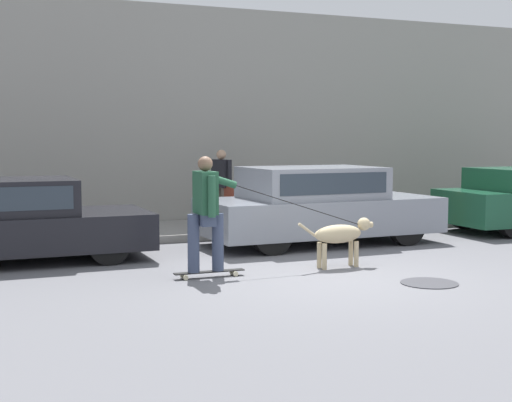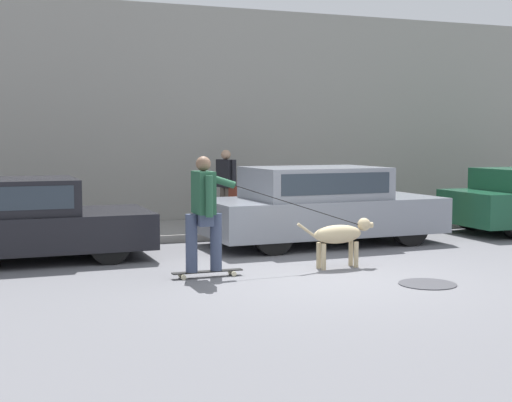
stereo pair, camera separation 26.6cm
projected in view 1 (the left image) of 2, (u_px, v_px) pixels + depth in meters
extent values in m
plane|color=slate|center=(324.00, 278.00, 9.64)|extent=(36.00, 36.00, 0.00)
cube|color=gray|center=(190.00, 117.00, 15.35)|extent=(32.00, 0.30, 4.70)
cube|color=gray|center=(209.00, 229.00, 14.31)|extent=(30.00, 2.32, 0.14)
cylinder|color=black|center=(91.00, 232.00, 12.08)|extent=(0.63, 0.21, 0.63)
cylinder|color=black|center=(109.00, 244.00, 10.64)|extent=(0.63, 0.21, 0.63)
cube|color=black|center=(19.00, 232.00, 10.88)|extent=(3.94, 1.86, 0.55)
cube|color=black|center=(8.00, 197.00, 10.78)|extent=(1.98, 1.65, 0.53)
cube|color=#28333D|center=(11.00, 199.00, 10.02)|extent=(1.72, 0.03, 0.34)
cylinder|color=black|center=(359.00, 217.00, 14.03)|extent=(0.68, 0.22, 0.68)
cylinder|color=black|center=(407.00, 226.00, 12.59)|extent=(0.68, 0.22, 0.68)
cylinder|color=black|center=(235.00, 224.00, 12.98)|extent=(0.68, 0.22, 0.68)
cylinder|color=black|center=(272.00, 234.00, 11.53)|extent=(0.68, 0.22, 0.68)
cube|color=gray|center=(320.00, 215.00, 12.77)|extent=(4.30, 1.98, 0.62)
cube|color=gray|center=(312.00, 183.00, 12.65)|extent=(2.37, 1.72, 0.56)
cube|color=#28333D|center=(335.00, 184.00, 11.89)|extent=(2.03, 0.08, 0.36)
cylinder|color=black|center=(464.00, 213.00, 14.88)|extent=(0.66, 0.21, 0.66)
cylinder|color=tan|center=(351.00, 253.00, 10.61)|extent=(0.07, 0.07, 0.38)
cylinder|color=tan|center=(356.00, 254.00, 10.47)|extent=(0.07, 0.07, 0.38)
cylinder|color=tan|center=(319.00, 255.00, 10.38)|extent=(0.07, 0.07, 0.38)
cylinder|color=tan|center=(324.00, 257.00, 10.25)|extent=(0.07, 0.07, 0.38)
ellipsoid|color=tan|center=(338.00, 234.00, 10.40)|extent=(0.79, 0.31, 0.27)
sphere|color=tan|center=(364.00, 224.00, 10.58)|extent=(0.19, 0.19, 0.19)
cylinder|color=tan|center=(369.00, 225.00, 10.61)|extent=(0.11, 0.09, 0.09)
cylinder|color=tan|center=(308.00, 230.00, 10.18)|extent=(0.31, 0.06, 0.23)
cylinder|color=beige|center=(232.00, 272.00, 9.89)|extent=(0.07, 0.03, 0.07)
cylinder|color=beige|center=(236.00, 274.00, 9.76)|extent=(0.07, 0.03, 0.07)
cylinder|color=beige|center=(183.00, 276.00, 9.63)|extent=(0.07, 0.03, 0.07)
cylinder|color=beige|center=(186.00, 278.00, 9.50)|extent=(0.07, 0.03, 0.07)
cube|color=black|center=(209.00, 272.00, 9.69)|extent=(0.99, 0.12, 0.02)
cylinder|color=#38425B|center=(218.00, 242.00, 9.70)|extent=(0.16, 0.16, 0.79)
cylinder|color=#38425B|center=(193.00, 243.00, 9.58)|extent=(0.16, 0.16, 0.79)
cube|color=#38425B|center=(206.00, 220.00, 9.61)|extent=(0.20, 0.36, 0.16)
cube|color=#235138|center=(205.00, 193.00, 9.58)|extent=(0.23, 0.46, 0.57)
sphere|color=brown|center=(205.00, 164.00, 9.55)|extent=(0.20, 0.20, 0.20)
cylinder|color=#235138|center=(212.00, 197.00, 9.32)|extent=(0.10, 0.10, 0.55)
cylinder|color=#235138|center=(218.00, 180.00, 9.90)|extent=(0.56, 0.15, 0.26)
cylinder|color=black|center=(302.00, 206.00, 10.28)|extent=(1.96, 0.20, 0.65)
cylinder|color=brown|center=(224.00, 206.00, 14.35)|extent=(0.15, 0.15, 0.76)
cylinder|color=brown|center=(219.00, 206.00, 14.47)|extent=(0.15, 0.15, 0.76)
cube|color=black|center=(221.00, 173.00, 14.35)|extent=(0.34, 0.45, 0.56)
cylinder|color=black|center=(230.00, 173.00, 14.17)|extent=(0.09, 0.09, 0.53)
cylinder|color=black|center=(214.00, 172.00, 14.53)|extent=(0.09, 0.09, 0.53)
sphere|color=tan|center=(221.00, 155.00, 14.32)|extent=(0.20, 0.20, 0.20)
cube|color=brown|center=(230.00, 193.00, 14.21)|extent=(0.19, 0.27, 0.27)
cylinder|color=#38383D|center=(429.00, 283.00, 9.28)|extent=(0.75, 0.75, 0.01)
cylinder|color=gold|center=(408.00, 216.00, 14.37)|extent=(0.17, 0.17, 0.66)
sphere|color=gold|center=(409.00, 198.00, 14.33)|extent=(0.18, 0.18, 0.18)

